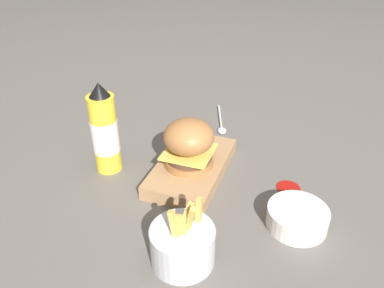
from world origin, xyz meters
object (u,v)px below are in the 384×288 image
(fries_basket, at_px, (183,245))
(side_bowl, at_px, (297,217))
(burger, at_px, (189,143))
(spoon, at_px, (221,124))
(ketchup_bottle, at_px, (105,132))
(serving_board, at_px, (192,167))

(fries_basket, xyz_separation_m, side_bowl, (0.16, -0.19, -0.02))
(burger, distance_m, fries_basket, 0.27)
(spoon, bearing_deg, burger, -20.74)
(fries_basket, relative_size, side_bowl, 1.14)
(burger, height_order, side_bowl, burger)
(ketchup_bottle, distance_m, spoon, 0.38)
(fries_basket, relative_size, spoon, 0.80)
(side_bowl, relative_size, spoon, 0.70)
(burger, relative_size, side_bowl, 0.95)
(serving_board, distance_m, spoon, 0.26)
(serving_board, bearing_deg, fries_basket, -163.56)
(side_bowl, bearing_deg, ketchup_bottle, 84.16)
(serving_board, distance_m, side_bowl, 0.28)
(fries_basket, height_order, side_bowl, fries_basket)
(serving_board, height_order, side_bowl, side_bowl)
(burger, bearing_deg, ketchup_bottle, 100.93)
(burger, xyz_separation_m, fries_basket, (-0.25, -0.08, -0.05))
(burger, bearing_deg, spoon, -0.82)
(side_bowl, bearing_deg, spoon, 36.65)
(burger, xyz_separation_m, spoon, (0.27, -0.00, -0.09))
(burger, bearing_deg, fries_basket, -162.04)
(fries_basket, bearing_deg, burger, 17.96)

